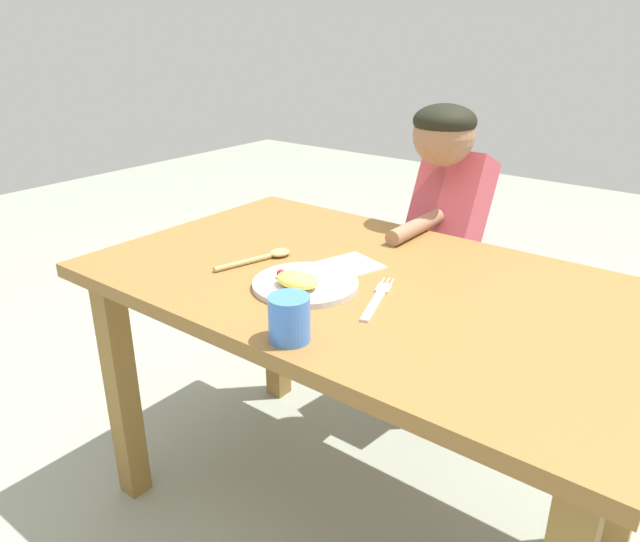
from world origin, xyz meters
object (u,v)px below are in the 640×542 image
Objects in this scene: plate at (303,283)px; person at (446,260)px; drinking_cup at (289,319)px; spoon at (266,256)px; fork at (377,299)px.

plate is 0.68m from person.
drinking_cup is 0.88m from person.
spoon is at bearing 71.98° from person.
fork is at bearing 81.79° from drinking_cup.
spoon is (-0.34, 0.03, 0.00)m from fork.
fork is (0.16, 0.05, -0.01)m from plate.
drinking_cup is (0.12, -0.19, 0.03)m from plate.
spoon is (-0.18, 0.08, -0.00)m from plate.
fork is at bearing 103.15° from person.
plate is 1.12× the size of spoon.
fork is 0.24m from drinking_cup.
person is at bearing 97.38° from drinking_cup.
drinking_cup is (-0.03, -0.24, 0.04)m from fork.
spoon is 0.20× the size of person.
plate is 0.19m from spoon.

